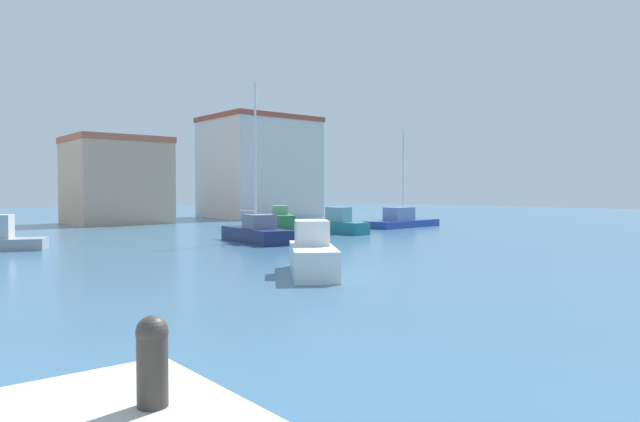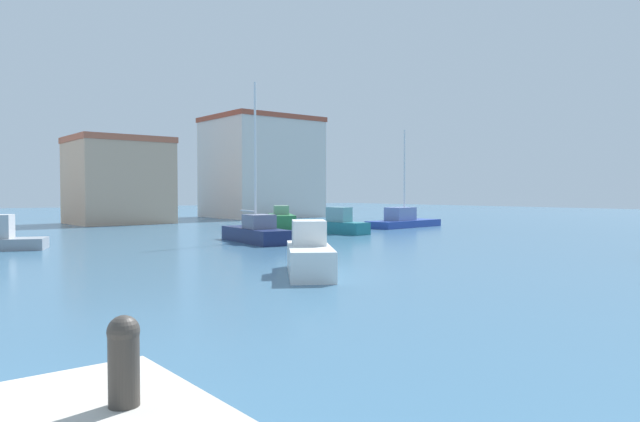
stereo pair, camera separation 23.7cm
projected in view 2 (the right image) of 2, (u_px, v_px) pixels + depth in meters
water at (226, 243)px, 29.99m from camera, size 160.00×160.00×0.00m
mooring_bollard at (124, 357)px, 4.10m from camera, size 0.23×0.23×0.65m
sailboat_navy_far_left at (256, 232)px, 30.69m from camera, size 2.56×5.97×8.52m
motorboat_teal_far_right at (340, 225)px, 36.98m from camera, size 1.68×4.12×1.71m
motorboat_green_distant_east at (281, 220)px, 43.24m from camera, size 4.06×5.25×1.65m
motorboat_white_behind_lamppost at (309, 255)px, 18.72m from camera, size 3.51×4.27×1.74m
sailboat_blue_center_channel at (403, 220)px, 43.83m from camera, size 7.10×3.04×7.42m
warehouse_block at (119, 180)px, 49.10m from camera, size 7.76×7.06×7.32m
waterfront_apartments at (261, 167)px, 61.79m from camera, size 10.64×9.44×10.65m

